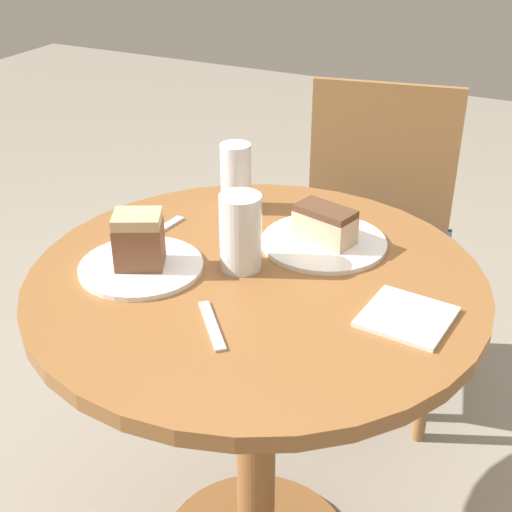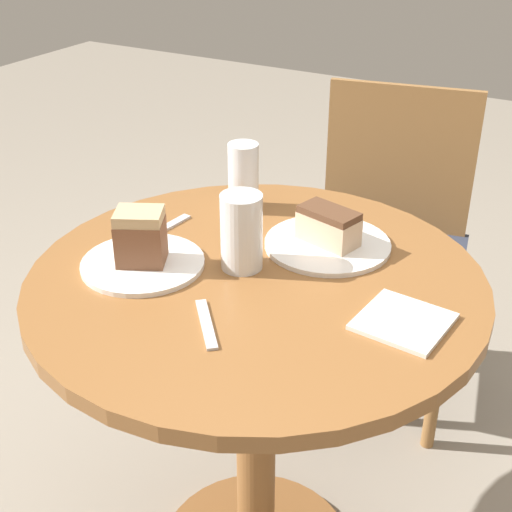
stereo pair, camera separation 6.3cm
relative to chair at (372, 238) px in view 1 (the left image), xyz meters
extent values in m
cylinder|color=brown|center=(0.00, -0.75, -0.11)|extent=(0.08, 0.08, 0.70)
cylinder|color=brown|center=(0.00, -0.75, 0.26)|extent=(0.84, 0.84, 0.03)
cylinder|color=olive|center=(-0.15, -0.28, -0.26)|extent=(0.04, 0.04, 0.45)
cylinder|color=olive|center=(0.24, -0.21, -0.26)|extent=(0.04, 0.04, 0.45)
cylinder|color=olive|center=(-0.22, 0.08, -0.26)|extent=(0.04, 0.04, 0.45)
cylinder|color=olive|center=(0.17, 0.15, -0.26)|extent=(0.04, 0.04, 0.45)
cube|color=#2D3342|center=(0.01, -0.07, -0.02)|extent=(0.51, 0.49, 0.03)
cube|color=olive|center=(-0.02, 0.13, 0.20)|extent=(0.42, 0.10, 0.42)
cylinder|color=white|center=(-0.20, -0.83, 0.28)|extent=(0.23, 0.23, 0.01)
cylinder|color=white|center=(0.07, -0.59, 0.28)|extent=(0.25, 0.25, 0.01)
cube|color=brown|center=(-0.20, -0.83, 0.33)|extent=(0.11, 0.10, 0.08)
cube|color=tan|center=(-0.20, -0.83, 0.38)|extent=(0.11, 0.10, 0.02)
cube|color=beige|center=(0.07, -0.59, 0.31)|extent=(0.13, 0.09, 0.06)
cube|color=brown|center=(0.07, -0.59, 0.35)|extent=(0.13, 0.09, 0.01)
cylinder|color=silver|center=(-0.03, -0.74, 0.32)|extent=(0.07, 0.07, 0.08)
cylinder|color=white|center=(-0.03, -0.74, 0.35)|extent=(0.08, 0.08, 0.15)
cylinder|color=silver|center=(-0.16, -0.51, 0.33)|extent=(0.06, 0.06, 0.11)
cylinder|color=white|center=(-0.16, -0.51, 0.35)|extent=(0.07, 0.07, 0.15)
cube|color=silver|center=(0.29, -0.77, 0.28)|extent=(0.15, 0.15, 0.01)
cube|color=silver|center=(-0.25, -0.70, 0.28)|extent=(0.04, 0.17, 0.00)
cube|color=silver|center=(0.01, -0.93, 0.28)|extent=(0.11, 0.12, 0.00)
camera|label=1|loc=(0.50, -1.76, 0.94)|focal=50.00mm
camera|label=2|loc=(0.56, -1.73, 0.94)|focal=50.00mm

